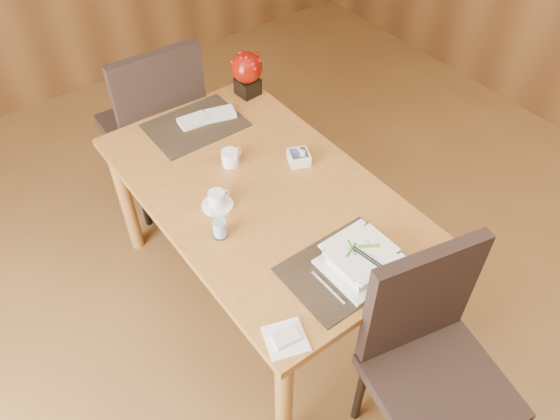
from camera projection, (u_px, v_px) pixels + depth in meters
ground at (338, 374)px, 2.56m from camera, size 6.00×6.00×0.00m
dining_table at (261, 204)px, 2.43m from camera, size 0.90×1.50×0.75m
placemat_near at (345, 268)px, 2.05m from camera, size 0.45×0.33×0.01m
placemat_far at (195, 125)px, 2.66m from camera, size 0.45×0.33×0.01m
soup_setting at (360, 260)px, 2.02m from camera, size 0.26×0.26×0.10m
coffee_cup at (217, 200)px, 2.26m from camera, size 0.13×0.13×0.08m
water_glass at (219, 223)px, 2.12m from camera, size 0.07×0.07×0.14m
creamer_jug at (230, 158)px, 2.44m from camera, size 0.12×0.12×0.07m
sugar_caddy at (299, 158)px, 2.46m from camera, size 0.12×0.12×0.05m
berry_decor at (247, 71)px, 2.76m from camera, size 0.16×0.16×0.23m
napkins_far at (209, 117)px, 2.68m from camera, size 0.30×0.16×0.03m
bread_plate at (286, 339)px, 1.84m from camera, size 0.17×0.17×0.01m
near_chair at (430, 353)px, 2.00m from camera, size 0.56×0.57×1.01m
far_chair at (156, 120)px, 2.94m from camera, size 0.52×0.52×1.06m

